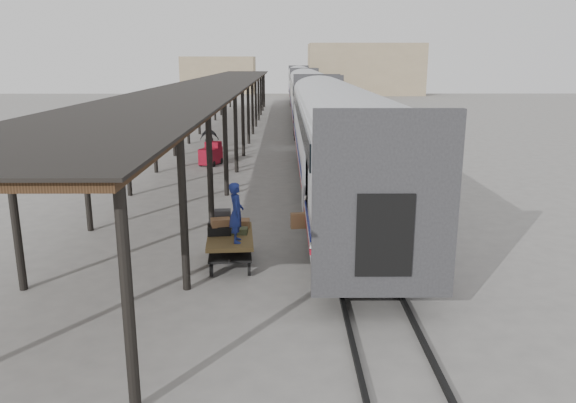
% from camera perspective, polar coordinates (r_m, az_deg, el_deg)
% --- Properties ---
extents(ground, '(160.00, 160.00, 0.00)m').
position_cam_1_polar(ground, '(16.20, -4.29, -6.06)').
color(ground, slate).
rests_on(ground, ground).
extents(train, '(3.45, 76.01, 4.01)m').
position_cam_1_polar(train, '(49.07, 2.14, 10.86)').
color(train, silver).
rests_on(train, ground).
extents(canopy, '(4.90, 64.30, 4.15)m').
position_cam_1_polar(canopy, '(39.44, -7.05, 11.84)').
color(canopy, '#422B19').
rests_on(canopy, ground).
extents(rails, '(1.54, 150.00, 0.12)m').
position_cam_1_polar(rails, '(49.50, 2.11, 7.83)').
color(rails, black).
rests_on(rails, ground).
extents(building_far, '(18.00, 10.00, 8.00)m').
position_cam_1_polar(building_far, '(94.05, 7.76, 13.18)').
color(building_far, tan).
rests_on(building_far, ground).
extents(building_left, '(12.00, 8.00, 6.00)m').
position_cam_1_polar(building_left, '(97.82, -7.01, 12.65)').
color(building_left, tan).
rests_on(building_left, ground).
extents(baggage_cart, '(1.44, 2.49, 0.86)m').
position_cam_1_polar(baggage_cart, '(15.85, -5.89, -4.07)').
color(baggage_cart, brown).
rests_on(baggage_cart, ground).
extents(suitcase_stack, '(1.18, 1.18, 0.58)m').
position_cam_1_polar(suitcase_stack, '(16.06, -6.37, -2.32)').
color(suitcase_stack, '#38383A').
rests_on(suitcase_stack, baggage_cart).
extents(luggage_tug, '(1.22, 1.59, 1.24)m').
position_cam_1_polar(luggage_tug, '(30.89, -7.83, 4.74)').
color(luggage_tug, maroon).
rests_on(luggage_tug, ground).
extents(porter, '(0.46, 0.64, 1.63)m').
position_cam_1_polar(porter, '(14.92, -5.27, -1.12)').
color(porter, navy).
rests_on(porter, baggage_cart).
extents(pedestrian, '(1.16, 0.58, 1.91)m').
position_cam_1_polar(pedestrian, '(34.09, -7.98, 6.29)').
color(pedestrian, black).
rests_on(pedestrian, ground).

